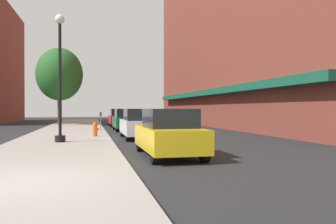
# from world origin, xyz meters

# --- Properties ---
(ground_plane) EXTENTS (90.00, 90.00, 0.00)m
(ground_plane) POSITION_xyz_m (4.00, 18.00, 0.00)
(ground_plane) COLOR #232326
(sidewalk_slab) EXTENTS (4.80, 50.00, 0.12)m
(sidewalk_slab) POSITION_xyz_m (0.00, 19.00, 0.06)
(sidewalk_slab) COLOR gray
(sidewalk_slab) RESTS_ON ground
(lamppost) EXTENTS (0.48, 0.48, 5.90)m
(lamppost) POSITION_xyz_m (-0.02, 8.90, 3.20)
(lamppost) COLOR black
(lamppost) RESTS_ON sidewalk_slab
(fire_hydrant) EXTENTS (0.33, 0.26, 0.79)m
(fire_hydrant) POSITION_xyz_m (1.60, 11.88, 0.52)
(fire_hydrant) COLOR #E05614
(fire_hydrant) RESTS_ON sidewalk_slab
(parking_meter_near) EXTENTS (0.14, 0.09, 1.31)m
(parking_meter_near) POSITION_xyz_m (2.05, 16.46, 0.95)
(parking_meter_near) COLOR slate
(parking_meter_near) RESTS_ON sidewalk_slab
(tree_near) EXTENTS (4.47, 4.47, 7.50)m
(tree_near) POSITION_xyz_m (-1.57, 27.48, 5.03)
(tree_near) COLOR #422D1E
(tree_near) RESTS_ON sidewalk_slab
(car_yellow) EXTENTS (1.80, 4.30, 1.66)m
(car_yellow) POSITION_xyz_m (4.00, 3.96, 0.81)
(car_yellow) COLOR black
(car_yellow) RESTS_ON ground
(car_white) EXTENTS (1.80, 4.30, 1.66)m
(car_white) POSITION_xyz_m (4.00, 11.29, 0.81)
(car_white) COLOR black
(car_white) RESTS_ON ground
(car_green) EXTENTS (1.80, 4.30, 1.66)m
(car_green) POSITION_xyz_m (4.00, 18.45, 0.81)
(car_green) COLOR black
(car_green) RESTS_ON ground
(car_red) EXTENTS (1.80, 4.30, 1.66)m
(car_red) POSITION_xyz_m (4.00, 24.77, 0.81)
(car_red) COLOR black
(car_red) RESTS_ON ground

